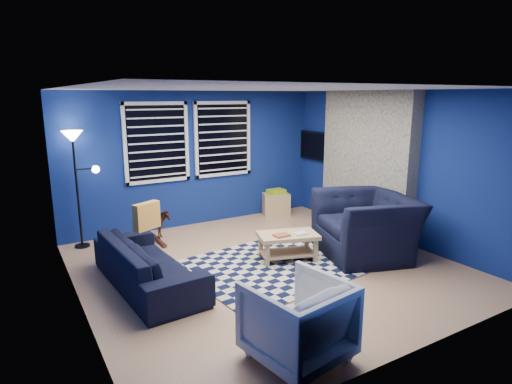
% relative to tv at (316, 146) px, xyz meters
% --- Properties ---
extents(floor, '(5.00, 5.00, 0.00)m').
position_rel_tv_xyz_m(floor, '(-2.45, -2.00, -1.40)').
color(floor, tan).
rests_on(floor, ground).
extents(ceiling, '(5.00, 5.00, 0.00)m').
position_rel_tv_xyz_m(ceiling, '(-2.45, -2.00, 1.10)').
color(ceiling, white).
rests_on(ceiling, wall_back).
extents(wall_back, '(5.00, 0.00, 5.00)m').
position_rel_tv_xyz_m(wall_back, '(-2.45, 0.50, -0.15)').
color(wall_back, navy).
rests_on(wall_back, floor).
extents(wall_left, '(0.00, 5.00, 5.00)m').
position_rel_tv_xyz_m(wall_left, '(-4.95, -2.00, -0.15)').
color(wall_left, navy).
rests_on(wall_left, floor).
extents(wall_right, '(0.00, 5.00, 5.00)m').
position_rel_tv_xyz_m(wall_right, '(0.05, -2.00, -0.15)').
color(wall_right, navy).
rests_on(wall_right, floor).
extents(fireplace, '(0.65, 2.00, 2.50)m').
position_rel_tv_xyz_m(fireplace, '(-0.09, -1.50, -0.20)').
color(fireplace, gray).
rests_on(fireplace, floor).
extents(window_left, '(1.17, 0.06, 1.42)m').
position_rel_tv_xyz_m(window_left, '(-3.20, 0.46, 0.20)').
color(window_left, black).
rests_on(window_left, wall_back).
extents(window_right, '(1.17, 0.06, 1.42)m').
position_rel_tv_xyz_m(window_right, '(-1.90, 0.46, 0.20)').
color(window_right, black).
rests_on(window_right, wall_back).
extents(tv, '(0.07, 1.00, 0.58)m').
position_rel_tv_xyz_m(tv, '(0.00, 0.00, 0.00)').
color(tv, black).
rests_on(tv, wall_right).
extents(rug, '(2.69, 2.25, 0.02)m').
position_rel_tv_xyz_m(rug, '(-2.31, -2.03, -1.39)').
color(rug, black).
rests_on(rug, floor).
extents(sofa, '(2.15, 0.96, 0.61)m').
position_rel_tv_xyz_m(sofa, '(-4.10, -1.73, -1.09)').
color(sofa, black).
rests_on(sofa, floor).
extents(armchair_big, '(1.77, 1.65, 0.94)m').
position_rel_tv_xyz_m(armchair_big, '(-0.89, -2.36, -0.93)').
color(armchair_big, black).
rests_on(armchair_big, floor).
extents(armchair_bent, '(0.95, 0.97, 0.78)m').
position_rel_tv_xyz_m(armchair_bent, '(-3.38, -4.01, -1.01)').
color(armchair_bent, gray).
rests_on(armchair_bent, floor).
extents(rocking_horse, '(0.26, 0.57, 0.48)m').
position_rel_tv_xyz_m(rocking_horse, '(-3.56, -0.21, -1.09)').
color(rocking_horse, '#412014').
rests_on(rocking_horse, floor).
extents(coffee_table, '(0.98, 0.74, 0.44)m').
position_rel_tv_xyz_m(coffee_table, '(-2.05, -1.95, -1.10)').
color(coffee_table, tan).
rests_on(coffee_table, rug).
extents(cabinet, '(0.62, 0.52, 0.53)m').
position_rel_tv_xyz_m(cabinet, '(-0.81, 0.25, -1.16)').
color(cabinet, tan).
rests_on(cabinet, floor).
extents(floor_lamp, '(0.51, 0.32, 1.88)m').
position_rel_tv_xyz_m(floor_lamp, '(-4.57, 0.25, 0.14)').
color(floor_lamp, black).
rests_on(floor_lamp, floor).
extents(throw_pillow, '(0.40, 0.27, 0.37)m').
position_rel_tv_xyz_m(throw_pillow, '(-3.95, -1.28, -0.60)').
color(throw_pillow, orange).
rests_on(throw_pillow, sofa).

